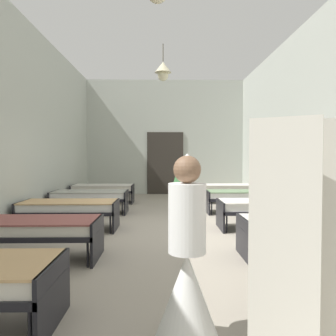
{
  "coord_description": "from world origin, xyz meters",
  "views": [
    {
      "loc": [
        -0.13,
        -6.57,
        1.46
      ],
      "look_at": [
        0.0,
        0.34,
        1.22
      ],
      "focal_mm": 35.26,
      "sensor_mm": 36.0,
      "label": 1
    }
  ],
  "objects_px": {
    "bed_right_row_2": "(266,207)",
    "bed_right_row_1": "(308,228)",
    "bed_right_row_4": "(228,189)",
    "bed_right_row_3": "(243,196)",
    "bed_left_row_1": "(32,229)",
    "bed_left_row_3": "(90,196)",
    "potted_plant": "(180,178)",
    "bed_left_row_2": "(69,208)",
    "bed_left_row_4": "(103,189)",
    "nurse_near_aisle": "(187,274)",
    "patient_seated_primary": "(284,198)"
  },
  "relations": [
    {
      "from": "bed_right_row_3",
      "to": "nurse_near_aisle",
      "type": "distance_m",
      "value": 6.19
    },
    {
      "from": "bed_left_row_3",
      "to": "patient_seated_primary",
      "type": "bearing_deg",
      "value": -46.47
    },
    {
      "from": "bed_right_row_1",
      "to": "bed_right_row_3",
      "type": "bearing_deg",
      "value": 90.0
    },
    {
      "from": "bed_right_row_1",
      "to": "bed_right_row_3",
      "type": "relative_size",
      "value": 1.0
    },
    {
      "from": "bed_left_row_1",
      "to": "bed_left_row_2",
      "type": "relative_size",
      "value": 1.0
    },
    {
      "from": "nurse_near_aisle",
      "to": "bed_left_row_1",
      "type": "bearing_deg",
      "value": -50.78
    },
    {
      "from": "patient_seated_primary",
      "to": "bed_right_row_2",
      "type": "bearing_deg",
      "value": 79.52
    },
    {
      "from": "bed_right_row_4",
      "to": "patient_seated_primary",
      "type": "bearing_deg",
      "value": -93.52
    },
    {
      "from": "bed_right_row_3",
      "to": "bed_left_row_4",
      "type": "distance_m",
      "value": 4.39
    },
    {
      "from": "bed_left_row_4",
      "to": "bed_right_row_3",
      "type": "bearing_deg",
      "value": -25.67
    },
    {
      "from": "bed_left_row_1",
      "to": "bed_right_row_1",
      "type": "height_order",
      "value": "same"
    },
    {
      "from": "bed_right_row_1",
      "to": "bed_left_row_3",
      "type": "distance_m",
      "value": 5.48
    },
    {
      "from": "bed_left_row_2",
      "to": "bed_right_row_3",
      "type": "xyz_separation_m",
      "value": [
        3.95,
        1.9,
        0.0
      ]
    },
    {
      "from": "nurse_near_aisle",
      "to": "patient_seated_primary",
      "type": "relative_size",
      "value": 1.86
    },
    {
      "from": "bed_left_row_3",
      "to": "bed_left_row_4",
      "type": "xyz_separation_m",
      "value": [
        0.0,
        1.9,
        0.0
      ]
    },
    {
      "from": "bed_left_row_2",
      "to": "bed_right_row_1",
      "type": "bearing_deg",
      "value": -25.67
    },
    {
      "from": "bed_right_row_1",
      "to": "bed_right_row_3",
      "type": "distance_m",
      "value": 3.8
    },
    {
      "from": "bed_left_row_3",
      "to": "bed_right_row_4",
      "type": "bearing_deg",
      "value": 25.67
    },
    {
      "from": "bed_right_row_3",
      "to": "patient_seated_primary",
      "type": "distance_m",
      "value": 3.83
    },
    {
      "from": "bed_left_row_1",
      "to": "bed_left_row_3",
      "type": "height_order",
      "value": "same"
    },
    {
      "from": "bed_right_row_2",
      "to": "patient_seated_primary",
      "type": "height_order",
      "value": "patient_seated_primary"
    },
    {
      "from": "bed_right_row_2",
      "to": "bed_right_row_4",
      "type": "bearing_deg",
      "value": 90.0
    },
    {
      "from": "patient_seated_primary",
      "to": "potted_plant",
      "type": "bearing_deg",
      "value": 99.15
    },
    {
      "from": "bed_left_row_4",
      "to": "potted_plant",
      "type": "relative_size",
      "value": 1.47
    },
    {
      "from": "bed_left_row_4",
      "to": "bed_right_row_4",
      "type": "relative_size",
      "value": 1.0
    },
    {
      "from": "bed_left_row_4",
      "to": "bed_right_row_4",
      "type": "xyz_separation_m",
      "value": [
        3.95,
        0.0,
        0.0
      ]
    },
    {
      "from": "bed_left_row_3",
      "to": "bed_right_row_3",
      "type": "bearing_deg",
      "value": 0.0
    },
    {
      "from": "bed_right_row_2",
      "to": "bed_left_row_3",
      "type": "bearing_deg",
      "value": 154.33
    },
    {
      "from": "bed_left_row_1",
      "to": "bed_right_row_4",
      "type": "height_order",
      "value": "same"
    },
    {
      "from": "bed_left_row_3",
      "to": "potted_plant",
      "type": "height_order",
      "value": "potted_plant"
    },
    {
      "from": "bed_right_row_1",
      "to": "bed_left_row_3",
      "type": "relative_size",
      "value": 1.0
    },
    {
      "from": "bed_left_row_3",
      "to": "bed_left_row_4",
      "type": "relative_size",
      "value": 1.0
    },
    {
      "from": "bed_right_row_1",
      "to": "bed_right_row_4",
      "type": "distance_m",
      "value": 5.7
    },
    {
      "from": "bed_right_row_2",
      "to": "bed_right_row_1",
      "type": "bearing_deg",
      "value": -90.0
    },
    {
      "from": "bed_left_row_1",
      "to": "bed_left_row_2",
      "type": "bearing_deg",
      "value": 90.0
    },
    {
      "from": "bed_right_row_3",
      "to": "bed_right_row_1",
      "type": "bearing_deg",
      "value": -90.0
    },
    {
      "from": "bed_left_row_4",
      "to": "bed_left_row_2",
      "type": "bearing_deg",
      "value": -90.0
    },
    {
      "from": "patient_seated_primary",
      "to": "bed_right_row_4",
      "type": "bearing_deg",
      "value": 86.48
    },
    {
      "from": "bed_left_row_4",
      "to": "bed_right_row_4",
      "type": "distance_m",
      "value": 3.95
    },
    {
      "from": "bed_left_row_2",
      "to": "potted_plant",
      "type": "height_order",
      "value": "potted_plant"
    },
    {
      "from": "bed_right_row_2",
      "to": "potted_plant",
      "type": "height_order",
      "value": "potted_plant"
    },
    {
      "from": "bed_right_row_4",
      "to": "bed_right_row_3",
      "type": "bearing_deg",
      "value": -90.0
    },
    {
      "from": "bed_right_row_1",
      "to": "patient_seated_primary",
      "type": "height_order",
      "value": "patient_seated_primary"
    },
    {
      "from": "bed_right_row_3",
      "to": "patient_seated_primary",
      "type": "bearing_deg",
      "value": -95.27
    },
    {
      "from": "bed_left_row_1",
      "to": "bed_right_row_2",
      "type": "distance_m",
      "value": 4.39
    },
    {
      "from": "bed_right_row_2",
      "to": "bed_left_row_4",
      "type": "height_order",
      "value": "same"
    },
    {
      "from": "bed_left_row_2",
      "to": "nurse_near_aisle",
      "type": "xyz_separation_m",
      "value": [
        2.05,
        -3.98,
        0.09
      ]
    },
    {
      "from": "bed_left_row_4",
      "to": "bed_left_row_3",
      "type": "bearing_deg",
      "value": -90.0
    },
    {
      "from": "bed_left_row_1",
      "to": "bed_right_row_1",
      "type": "distance_m",
      "value": 3.95
    },
    {
      "from": "bed_right_row_1",
      "to": "nurse_near_aisle",
      "type": "xyz_separation_m",
      "value": [
        -1.91,
        -2.08,
        0.09
      ]
    }
  ]
}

